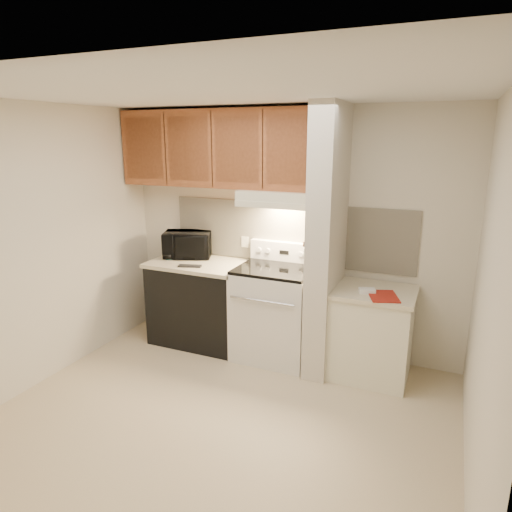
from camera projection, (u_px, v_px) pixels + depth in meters
The scene contains 50 objects.
floor at pixel (223, 415), 3.72m from camera, with size 3.60×3.60×0.00m, color #CCB792.
ceiling at pixel (217, 92), 3.09m from camera, with size 3.60×3.60×0.00m, color white.
wall_back at pixel (288, 232), 4.73m from camera, with size 3.60×0.02×2.50m, color beige.
wall_left at pixel (43, 246), 4.10m from camera, with size 0.02×3.00×2.50m, color beige.
wall_right at pixel (488, 302), 2.71m from camera, with size 0.02×3.00×2.50m, color beige.
backsplash at pixel (287, 233), 4.73m from camera, with size 2.60×0.02×0.63m, color beige.
range_body at pixel (275, 314), 4.63m from camera, with size 0.76×0.65×0.92m, color silver.
oven_window at pixel (263, 322), 4.34m from camera, with size 0.50×0.01×0.30m, color black.
oven_handle at pixel (262, 301), 4.25m from camera, with size 0.02×0.02×0.65m, color silver.
cooktop at pixel (275, 269), 4.51m from camera, with size 0.74×0.64×0.03m, color black.
range_backguard at pixel (285, 251), 4.73m from camera, with size 0.76×0.08×0.20m, color silver.
range_display at pixel (284, 252), 4.69m from camera, with size 0.10×0.01×0.04m, color black.
range_knob_left_outer at pixel (259, 250), 4.80m from camera, with size 0.05×0.05×0.02m, color silver.
range_knob_left_inner at pixel (268, 251), 4.76m from camera, with size 0.05×0.05×0.02m, color silver.
range_knob_right_inner at pixel (301, 254), 4.62m from camera, with size 0.05×0.05×0.02m, color silver.
range_knob_right_outer at pixel (310, 255), 4.58m from camera, with size 0.05×0.05×0.02m, color silver.
dishwasher_front at pixel (200, 304), 4.98m from camera, with size 1.00×0.63×0.87m, color black.
left_countertop at pixel (199, 264), 4.87m from camera, with size 1.04×0.67×0.04m, color beige.
spoon_rest at pixel (190, 266), 4.68m from camera, with size 0.24×0.08×0.02m, color black.
teal_jar at pixel (169, 255), 4.95m from camera, with size 0.08×0.08×0.09m, color #2E6367.
outlet at pixel (245, 242), 4.94m from camera, with size 0.08×0.01×0.12m, color beige.
microwave at pixel (188, 244), 5.04m from camera, with size 0.51×0.34×0.28m, color black.
partition_pillar at pixel (327, 243), 4.23m from camera, with size 0.22×0.70×2.50m, color beige.
pillar_trim at pixel (315, 237), 4.26m from camera, with size 0.01×0.70×0.04m, color #9C542D.
knife_strip at pixel (313, 235), 4.21m from camera, with size 0.02×0.42×0.04m, color black.
knife_blade_a at pixel (306, 250), 4.09m from camera, with size 0.01×0.04×0.16m, color silver.
knife_handle_a at pixel (306, 233), 4.06m from camera, with size 0.02×0.02×0.10m, color black.
knife_blade_b at pixel (309, 249), 4.17m from camera, with size 0.01×0.04×0.18m, color silver.
knife_handle_b at pixel (309, 232), 4.12m from camera, with size 0.02×0.02×0.10m, color black.
knife_blade_c at pixel (311, 248), 4.24m from camera, with size 0.01×0.04×0.20m, color silver.
knife_handle_c at pixel (312, 230), 4.20m from camera, with size 0.02×0.02×0.10m, color black.
knife_blade_d at pixel (314, 244), 4.31m from camera, with size 0.01×0.04×0.16m, color silver.
knife_handle_d at pixel (314, 229), 4.27m from camera, with size 0.02×0.02×0.10m, color black.
knife_blade_e at pixel (316, 243), 4.39m from camera, with size 0.01×0.04×0.18m, color silver.
knife_handle_e at pixel (317, 227), 4.36m from camera, with size 0.02×0.02×0.10m, color black.
oven_mitt at pixel (318, 241), 4.44m from camera, with size 0.03×0.10×0.23m, color gray.
right_cab_base at pixel (371, 335), 4.26m from camera, with size 0.70×0.60×0.81m, color beige.
right_countertop at pixel (374, 292), 4.16m from camera, with size 0.74×0.64×0.04m, color beige.
red_folder at pixel (383, 296), 3.98m from camera, with size 0.24×0.32×0.01m, color maroon.
white_box at pixel (367, 291), 4.08m from camera, with size 0.14×0.09×0.04m, color white.
range_hood at pixel (281, 198), 4.44m from camera, with size 0.78×0.44×0.15m, color beige.
hood_lip at pixel (273, 205), 4.27m from camera, with size 0.78×0.04×0.06m, color beige.
upper_cabinets at pixel (219, 149), 4.63m from camera, with size 2.18×0.33×0.77m, color #9C542D.
cab_door_a at pixel (144, 148), 4.81m from camera, with size 0.46×0.01×0.63m, color #9C542D.
cab_gap_a at pixel (165, 149), 4.70m from camera, with size 0.01×0.01×0.73m, color black.
cab_door_b at pixel (188, 149), 4.60m from camera, with size 0.46×0.01×0.63m, color #9C542D.
cab_gap_b at pixel (212, 149), 4.49m from camera, with size 0.01×0.01×0.73m, color black.
cab_door_c at pixel (237, 149), 4.39m from camera, with size 0.46×0.01×0.63m, color #9C542D.
cab_gap_c at pixel (263, 150), 4.28m from camera, with size 0.01×0.01×0.73m, color black.
cab_door_d at pixel (290, 150), 4.18m from camera, with size 0.46×0.01×0.63m, color #9C542D.
Camera 1 is at (1.55, -2.89, 2.20)m, focal length 32.00 mm.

